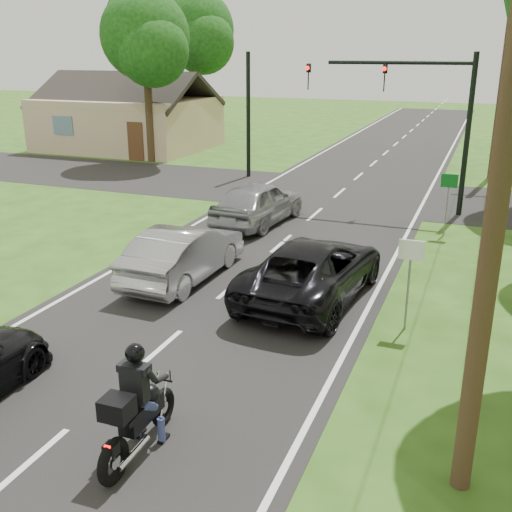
# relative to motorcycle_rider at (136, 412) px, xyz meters

# --- Properties ---
(ground) EXTENTS (140.00, 140.00, 0.00)m
(ground) POSITION_rel_motorcycle_rider_xyz_m (-1.44, 3.07, -0.74)
(ground) COLOR #2A4A14
(ground) RESTS_ON ground
(road) EXTENTS (8.00, 100.00, 0.01)m
(road) POSITION_rel_motorcycle_rider_xyz_m (-1.44, 13.07, -0.74)
(road) COLOR black
(road) RESTS_ON ground
(cross_road) EXTENTS (60.00, 7.00, 0.01)m
(cross_road) POSITION_rel_motorcycle_rider_xyz_m (-1.44, 19.07, -0.74)
(cross_road) COLOR black
(cross_road) RESTS_ON ground
(motorcycle_rider) EXTENTS (0.62, 2.20, 1.89)m
(motorcycle_rider) POSITION_rel_motorcycle_rider_xyz_m (0.00, 0.00, 0.00)
(motorcycle_rider) COLOR black
(motorcycle_rider) RESTS_ON ground
(dark_suv) EXTENTS (2.91, 5.59, 1.50)m
(dark_suv) POSITION_rel_motorcycle_rider_xyz_m (0.76, 7.07, 0.02)
(dark_suv) COLOR black
(dark_suv) RESTS_ON road
(silver_sedan) EXTENTS (1.70, 4.62, 1.51)m
(silver_sedan) POSITION_rel_motorcycle_rider_xyz_m (-2.89, 7.04, 0.02)
(silver_sedan) COLOR #A4A4A8
(silver_sedan) RESTS_ON road
(silver_suv) EXTENTS (2.35, 4.88, 1.61)m
(silver_suv) POSITION_rel_motorcycle_rider_xyz_m (-3.01, 13.00, 0.07)
(silver_suv) COLOR #93959A
(silver_suv) RESTS_ON road
(traffic_signal) EXTENTS (6.38, 0.44, 6.00)m
(traffic_signal) POSITION_rel_motorcycle_rider_xyz_m (1.90, 17.07, 3.39)
(traffic_signal) COLOR black
(traffic_signal) RESTS_ON ground
(signal_pole_far) EXTENTS (0.20, 0.20, 6.00)m
(signal_pole_far) POSITION_rel_motorcycle_rider_xyz_m (-6.64, 21.07, 2.26)
(signal_pole_far) COLOR black
(signal_pole_far) RESTS_ON ground
(utility_pole_near) EXTENTS (1.60, 0.28, 10.00)m
(utility_pole_near) POSITION_rel_motorcycle_rider_xyz_m (4.76, 1.07, 4.34)
(utility_pole_near) COLOR #4B3422
(utility_pole_near) RESTS_ON ground
(utility_pole_far) EXTENTS (1.60, 0.28, 10.00)m
(utility_pole_far) POSITION_rel_motorcycle_rider_xyz_m (4.76, 25.07, 4.34)
(utility_pole_far) COLOR #4B3422
(utility_pole_far) RESTS_ON ground
(sign_white) EXTENTS (0.55, 0.07, 2.12)m
(sign_white) POSITION_rel_motorcycle_rider_xyz_m (3.26, 6.05, 0.85)
(sign_white) COLOR slate
(sign_white) RESTS_ON ground
(sign_green) EXTENTS (0.55, 0.07, 2.12)m
(sign_green) POSITION_rel_motorcycle_rider_xyz_m (3.46, 14.05, 0.85)
(sign_green) COLOR slate
(sign_green) RESTS_ON ground
(tree_left_near) EXTENTS (5.12, 4.96, 9.22)m
(tree_left_near) POSITION_rel_motorcycle_rider_xyz_m (-13.17, 22.86, 5.79)
(tree_left_near) COLOR #332316
(tree_left_near) RESTS_ON ground
(tree_left_far) EXTENTS (5.76, 5.58, 10.14)m
(tree_left_far) POSITION_rel_motorcycle_rider_xyz_m (-15.14, 32.83, 6.39)
(tree_left_far) COLOR #332316
(tree_left_far) RESTS_ON ground
(house) EXTENTS (10.20, 8.00, 4.84)m
(house) POSITION_rel_motorcycle_rider_xyz_m (-17.44, 27.07, 1.02)
(house) COLOR tan
(house) RESTS_ON ground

